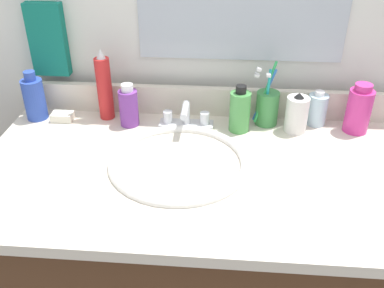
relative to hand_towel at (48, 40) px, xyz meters
The scene contains 16 objects.
vanity_cabinet 0.83m from the hand_towel, 33.89° to the right, with size 1.11×0.57×0.71m, color #4C2D19.
countertop 0.62m from the hand_towel, 33.89° to the right, with size 1.15×0.62×0.03m, color beige.
backsplash 0.51m from the hand_towel, ahead, with size 1.15×0.02×0.09m, color beige.
back_wall 0.57m from the hand_towel, ahead, with size 2.25×0.04×1.30m, color silver.
hand_towel is the anchor object (origin of this frame).
sink_basin 0.58m from the hand_towel, 35.66° to the right, with size 0.37×0.37×0.11m.
faucet 0.48m from the hand_towel, 14.74° to the right, with size 0.16×0.10×0.08m.
bottle_lotion_white 0.77m from the hand_towel, ahead, with size 0.06×0.06×0.12m.
bottle_spray_red 0.22m from the hand_towel, 20.96° to the right, with size 0.05×0.05×0.22m.
bottle_cream_purple 0.32m from the hand_towel, 22.78° to the right, with size 0.06×0.06×0.13m.
bottle_gel_clear 0.84m from the hand_towel, ahead, with size 0.06×0.06×0.11m.
bottle_soap_pink 0.94m from the hand_towel, ahead, with size 0.07×0.07×0.15m.
bottle_toner_green 0.62m from the hand_towel, 11.09° to the right, with size 0.06×0.06×0.14m.
bottle_shampoo_blue 0.18m from the hand_towel, 112.44° to the right, with size 0.06×0.06×0.15m.
cup_green 0.69m from the hand_towel, ahead, with size 0.08×0.07×0.20m.
soap_bar 0.23m from the hand_towel, 65.17° to the right, with size 0.06×0.04×0.02m, color white.
Camera 1 is at (0.06, -0.92, 1.38)m, focal length 40.70 mm.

